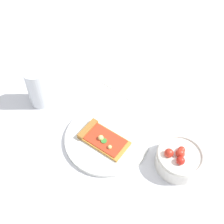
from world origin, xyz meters
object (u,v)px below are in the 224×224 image
object	(u,v)px
pizza_slice_main	(101,138)
paper_napkin	(129,79)
salad_bowl	(179,158)
soda_glass	(38,88)
plate	(108,137)

from	to	relation	value
pizza_slice_main	paper_napkin	bearing A→B (deg)	-87.10
pizza_slice_main	salad_bowl	distance (m)	0.24
salad_bowl	soda_glass	xyz separation A→B (m)	(0.48, -0.06, 0.03)
plate	salad_bowl	distance (m)	0.22
pizza_slice_main	paper_napkin	size ratio (longest dim) A/B	1.00
pizza_slice_main	salad_bowl	world-z (taller)	salad_bowl
plate	salad_bowl	size ratio (longest dim) A/B	1.93
plate	pizza_slice_main	xyz separation A→B (m)	(0.01, 0.02, 0.01)
salad_bowl	soda_glass	distance (m)	0.49
plate	paper_napkin	size ratio (longest dim) A/B	1.65
soda_glass	salad_bowl	bearing A→B (deg)	173.41
paper_napkin	soda_glass	bearing A→B (deg)	41.95
pizza_slice_main	soda_glass	bearing A→B (deg)	-16.30
pizza_slice_main	soda_glass	xyz separation A→B (m)	(0.25, -0.07, 0.05)
pizza_slice_main	soda_glass	size ratio (longest dim) A/B	1.11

